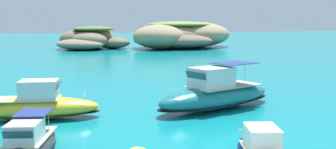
{
  "coord_description": "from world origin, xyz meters",
  "views": [
    {
      "loc": [
        -7.57,
        -13.78,
        6.15
      ],
      "look_at": [
        1.9,
        19.16,
        1.5
      ],
      "focal_mm": 42.04,
      "sensor_mm": 36.0,
      "label": 1
    }
  ],
  "objects_px": {
    "islet_large": "(179,36)",
    "motorboat_charcoal": "(28,148)",
    "motorboat_teal": "(216,95)",
    "islet_small": "(89,39)",
    "motorboat_yellow": "(34,106)"
  },
  "relations": [
    {
      "from": "islet_large",
      "to": "motorboat_teal",
      "type": "xyz_separation_m",
      "value": [
        -17.27,
        -63.04,
        -1.74
      ]
    },
    {
      "from": "motorboat_yellow",
      "to": "motorboat_charcoal",
      "type": "bearing_deg",
      "value": -89.12
    },
    {
      "from": "islet_large",
      "to": "motorboat_charcoal",
      "type": "relative_size",
      "value": 4.64
    },
    {
      "from": "motorboat_charcoal",
      "to": "islet_large",
      "type": "bearing_deg",
      "value": 67.4
    },
    {
      "from": "islet_small",
      "to": "islet_large",
      "type": "bearing_deg",
      "value": -7.11
    },
    {
      "from": "islet_small",
      "to": "motorboat_yellow",
      "type": "height_order",
      "value": "islet_small"
    },
    {
      "from": "islet_large",
      "to": "islet_small",
      "type": "relative_size",
      "value": 1.5
    },
    {
      "from": "islet_large",
      "to": "islet_small",
      "type": "distance_m",
      "value": 20.72
    },
    {
      "from": "motorboat_charcoal",
      "to": "motorboat_teal",
      "type": "bearing_deg",
      "value": 32.04
    },
    {
      "from": "motorboat_charcoal",
      "to": "motorboat_yellow",
      "type": "bearing_deg",
      "value": 90.88
    },
    {
      "from": "motorboat_teal",
      "to": "islet_large",
      "type": "bearing_deg",
      "value": 74.68
    },
    {
      "from": "islet_small",
      "to": "motorboat_teal",
      "type": "height_order",
      "value": "islet_small"
    },
    {
      "from": "islet_small",
      "to": "motorboat_charcoal",
      "type": "bearing_deg",
      "value": -96.89
    },
    {
      "from": "motorboat_teal",
      "to": "islet_small",
      "type": "bearing_deg",
      "value": 92.87
    },
    {
      "from": "motorboat_charcoal",
      "to": "motorboat_yellow",
      "type": "distance_m",
      "value": 8.04
    }
  ]
}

